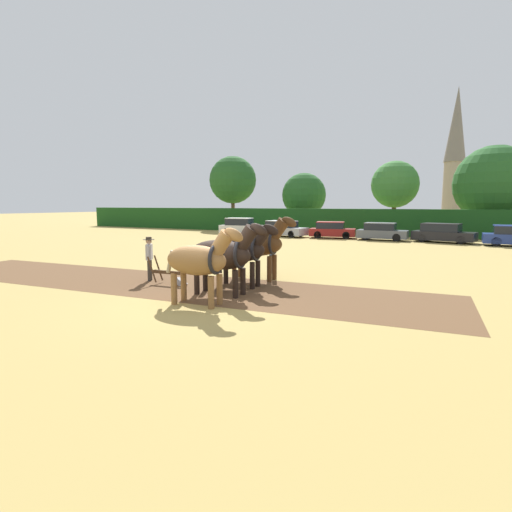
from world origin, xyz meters
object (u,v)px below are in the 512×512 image
Objects in this scene: draft_horse_lead_right at (223,254)px; parked_car_center_right at (443,233)px; plow at (171,276)px; parked_car_center_left at (332,230)px; parked_car_far_left at (241,227)px; parked_car_left at (283,229)px; parked_car_center at (382,232)px; farmer_beside_team at (272,251)px; tree_center at (494,184)px; draft_horse_trail_left at (241,250)px; draft_horse_lead_left at (200,260)px; tree_left at (304,195)px; farmer_at_plow at (149,255)px; tree_far_left at (233,180)px; tree_center_left at (395,185)px; draft_horse_trail_right at (257,243)px; church_spire at (455,152)px.

draft_horse_lead_right is 23.79m from parked_car_center_right.
plow is 0.38× the size of parked_car_center_left.
parked_car_far_left is 0.90× the size of parked_car_left.
parked_car_center is 0.84× the size of parked_car_center_right.
farmer_beside_team reaches higher than parked_car_far_left.
tree_center is at bearing 26.58° from farmer_beside_team.
draft_horse_lead_right is 0.73× the size of parked_car_center.
draft_horse_trail_left is at bearing -93.07° from parked_car_center_left.
farmer_beside_team is 0.35× the size of parked_car_center_right.
tree_center is 34.61m from draft_horse_lead_left.
tree_left reaches higher than parked_car_center.
parked_car_center is (-8.15, -8.91, -4.08)m from tree_center.
draft_horse_trail_left is 3.77m from farmer_at_plow.
tree_far_left is 17.60m from parked_car_center_left.
draft_horse_trail_right is (-0.68, -29.08, -3.46)m from tree_center_left.
draft_horse_lead_right is at bearing -73.66° from tree_left.
church_spire is 4.61× the size of parked_car_center_right.
parked_car_center_right is at bearing -112.54° from tree_center.
tree_center_left is 31.89m from plow.
tree_center is at bearing 69.60° from draft_horse_lead_right.
tree_center_left reaches higher than farmer_at_plow.
draft_horse_trail_right is (-5.11, -60.56, -9.97)m from church_spire.
parked_car_center is at bearing -8.18° from parked_car_far_left.
tree_far_left is 1.19× the size of tree_center_left.
draft_horse_trail_right is at bearing -57.65° from tree_far_left.
parked_car_far_left is at bearing -55.06° from tree_far_left.
draft_horse_trail_left is 0.56× the size of parked_car_left.
tree_far_left is at bearing -177.48° from tree_center_left.
farmer_at_plow is (-3.69, -0.67, -0.34)m from draft_horse_trail_left.
farmer_beside_team is 18.81m from parked_car_center_left.
tree_center_left is 1.84× the size of parked_car_center.
parked_car_center_right is at bearing 3.08° from parked_car_center.
tree_far_left is 1.05× the size of tree_center.
tree_far_left is 32.35m from farmer_beside_team.
tree_center is at bearing -1.81° from tree_left.
parked_car_far_left is 1.07× the size of parked_car_center.
tree_center_left is 2.77× the size of draft_horse_lead_left.
parked_car_far_left is (-8.62, 22.21, -0.23)m from farmer_at_plow.
parked_car_center is (-3.96, -40.50, -10.71)m from church_spire.
tree_far_left is 21.37m from parked_car_center.
plow is at bearing -99.54° from parked_car_center_left.
draft_horse_trail_right is 1.76× the size of farmer_at_plow.
plow is at bearing -164.06° from draft_horse_trail_left.
draft_horse_trail_left is 24.82m from parked_car_far_left.
draft_horse_lead_right is at bearing -89.72° from draft_horse_trail_left.
draft_horse_trail_left is (-0.12, 1.43, -0.00)m from draft_horse_lead_right.
parked_car_center_right is at bearing -31.76° from tree_left.
tree_left is 11.66m from parked_car_center_left.
draft_horse_lead_right is at bearing -90.00° from draft_horse_trail_right.
farmer_at_plow is 0.43× the size of parked_car_center.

